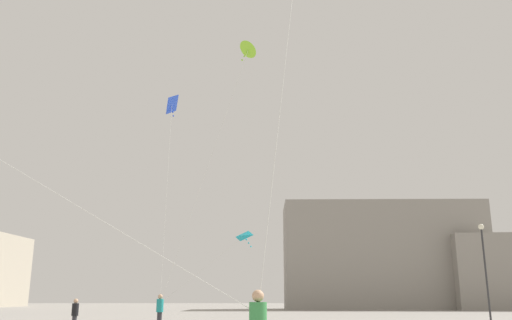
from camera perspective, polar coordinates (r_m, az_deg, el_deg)
name	(u,v)px	position (r m, az deg, el deg)	size (l,w,h in m)	color
person_in_black	(75,313)	(30.11, -18.79, -15.22)	(0.34, 0.34, 1.58)	#2D2D33
person_in_teal	(160,309)	(31.84, -10.25, -15.41)	(0.40, 0.40, 1.82)	#2D2D33
kite_cyan_delta	(243,237)	(32.85, -1.41, -8.24)	(5.29, 1.97, 4.27)	#1EB2C6
kite_cobalt_delta	(171,107)	(35.36, -9.03, 5.63)	(0.69, 2.32, 13.06)	blue
kite_lime_diamond	(248,52)	(31.61, -0.90, 11.52)	(5.81, 3.63, 14.80)	#8CD12D
building_centre_hall	(382,256)	(79.69, 13.31, -9.97)	(27.88, 10.59, 14.71)	gray
lamppost_east	(484,258)	(36.71, 23.23, -9.63)	(0.36, 0.36, 6.15)	#2D2D30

